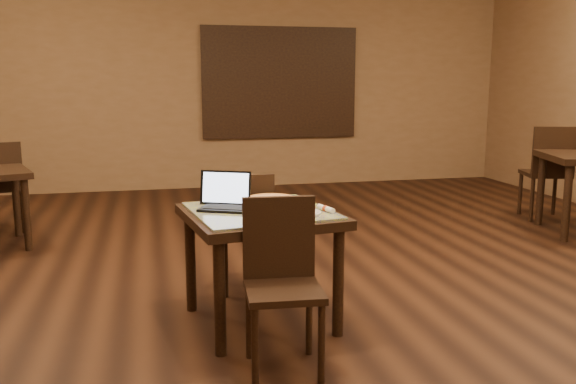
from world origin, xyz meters
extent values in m
plane|color=black|center=(0.00, 0.00, 0.00)|extent=(10.00, 10.00, 0.00)
cube|color=#856243|center=(0.00, 5.00, 1.50)|extent=(8.00, 0.02, 3.00)
cube|color=#286592|center=(0.50, 4.97, 1.55)|extent=(2.20, 0.04, 1.50)
cube|color=black|center=(0.50, 4.95, 1.55)|extent=(2.34, 0.02, 1.64)
cylinder|color=black|center=(-1.09, -0.73, 0.35)|extent=(0.07, 0.07, 0.71)
cylinder|color=black|center=(-1.20, 0.02, 0.35)|extent=(0.07, 0.07, 0.71)
cylinder|color=black|center=(-0.34, -0.61, 0.35)|extent=(0.07, 0.07, 0.71)
cylinder|color=black|center=(-0.45, 0.14, 0.35)|extent=(0.07, 0.07, 0.71)
cube|color=black|center=(-0.77, -0.30, 0.72)|extent=(1.05, 1.05, 0.06)
cube|color=#1B18A2|center=(-0.77, -0.30, 0.76)|extent=(0.96, 0.96, 0.02)
cylinder|color=black|center=(-0.96, -1.16, 0.22)|extent=(0.04, 0.04, 0.44)
cylinder|color=black|center=(-0.93, -0.81, 0.22)|extent=(0.04, 0.04, 0.44)
cylinder|color=black|center=(-0.61, -1.18, 0.22)|extent=(0.04, 0.04, 0.44)
cylinder|color=black|center=(-0.58, -0.83, 0.22)|extent=(0.04, 0.04, 0.44)
cube|color=black|center=(-0.77, -1.00, 0.46)|extent=(0.44, 0.44, 0.04)
cube|color=black|center=(-0.76, -0.81, 0.71)|extent=(0.41, 0.07, 0.47)
cylinder|color=black|center=(-0.60, 0.58, 0.21)|extent=(0.04, 0.04, 0.42)
cylinder|color=black|center=(-0.60, 0.24, 0.21)|extent=(0.04, 0.04, 0.42)
cylinder|color=black|center=(-0.94, 0.57, 0.21)|extent=(0.04, 0.04, 0.42)
cylinder|color=black|center=(-0.94, 0.23, 0.21)|extent=(0.04, 0.04, 0.42)
cube|color=black|center=(-0.77, 0.40, 0.44)|extent=(0.40, 0.40, 0.04)
cube|color=black|center=(-0.77, 0.23, 0.69)|extent=(0.40, 0.04, 0.45)
cube|color=black|center=(-0.97, -0.25, 0.77)|extent=(0.41, 0.36, 0.02)
cube|color=black|center=(-0.97, -0.13, 0.88)|extent=(0.33, 0.19, 0.23)
cube|color=silver|center=(-0.97, -0.13, 0.89)|extent=(0.30, 0.16, 0.19)
cylinder|color=white|center=(-0.55, -0.48, 0.77)|extent=(0.26, 0.26, 0.01)
cylinder|color=silver|center=(-0.65, -0.06, 0.77)|extent=(0.34, 0.34, 0.01)
cylinder|color=beige|center=(-0.65, -0.06, 0.78)|extent=(0.34, 0.34, 0.02)
torus|color=#BF793D|center=(-0.65, -0.06, 0.78)|extent=(0.35, 0.35, 0.02)
cube|color=silver|center=(-0.63, -0.08, 0.79)|extent=(0.12, 0.23, 0.01)
cylinder|color=white|center=(-0.37, -0.44, 0.78)|extent=(0.08, 0.16, 0.03)
cylinder|color=#AF3715|center=(-0.37, -0.44, 0.78)|extent=(0.04, 0.04, 0.04)
cylinder|color=black|center=(2.56, 1.06, 0.40)|extent=(0.08, 0.08, 0.79)
cylinder|color=black|center=(2.75, 1.75, 0.40)|extent=(0.08, 0.08, 0.79)
cylinder|color=black|center=(3.25, 2.18, 0.25)|extent=(0.04, 0.04, 0.50)
cylinder|color=black|center=(3.14, 1.79, 0.25)|extent=(0.04, 0.04, 0.50)
cylinder|color=black|center=(2.86, 2.28, 0.25)|extent=(0.04, 0.04, 0.50)
cylinder|color=black|center=(2.75, 1.90, 0.25)|extent=(0.04, 0.04, 0.50)
cube|color=black|center=(3.00, 2.04, 0.52)|extent=(0.58, 0.58, 0.04)
cube|color=black|center=(2.94, 1.83, 0.81)|extent=(0.46, 0.17, 0.54)
cylinder|color=black|center=(-2.60, 1.91, 0.35)|extent=(0.07, 0.07, 0.71)
cylinder|color=black|center=(-2.80, 2.51, 0.35)|extent=(0.07, 0.07, 0.71)
cylinder|color=black|center=(-2.89, 2.98, 0.22)|extent=(0.04, 0.04, 0.45)
cylinder|color=black|center=(-2.77, 2.64, 0.22)|extent=(0.04, 0.04, 0.45)
cube|color=black|center=(-3.00, 2.76, 0.47)|extent=(0.53, 0.53, 0.04)
cube|color=black|center=(-2.94, 2.58, 0.73)|extent=(0.41, 0.17, 0.48)
camera|label=1|loc=(-1.45, -4.07, 1.58)|focal=38.00mm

